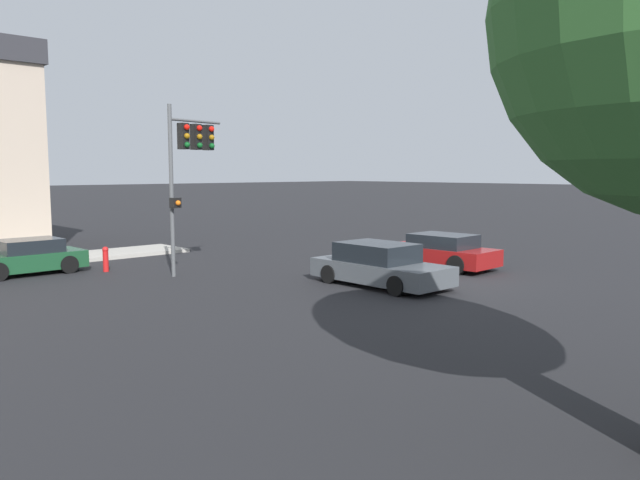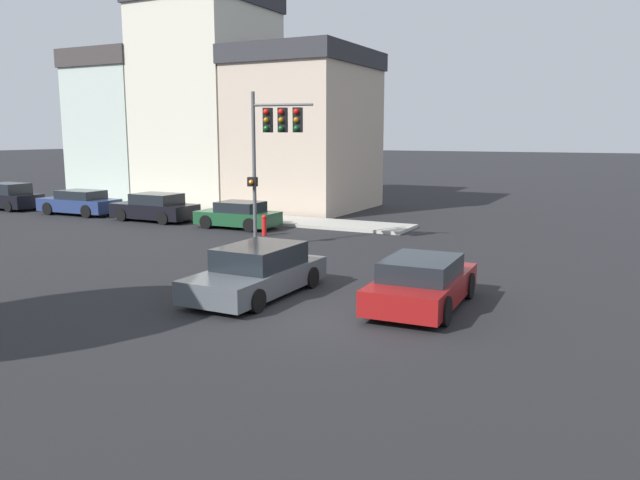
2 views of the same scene
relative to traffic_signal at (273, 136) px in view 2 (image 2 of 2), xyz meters
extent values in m
plane|color=black|center=(-7.03, -5.51, -4.27)|extent=(300.00, 300.00, 0.00)
cube|color=#BCA893|center=(12.15, 5.13, -0.23)|extent=(7.93, 6.53, 8.07)
cube|color=#2D2D33|center=(12.15, 5.13, 4.31)|extent=(8.25, 6.79, 1.02)
cube|color=beige|center=(11.86, 11.77, 1.63)|extent=(7.35, 6.51, 11.79)
cube|color=#ADBCB2|center=(11.52, 17.82, -0.06)|extent=(6.68, 5.39, 8.42)
cube|color=#383333|center=(11.52, 17.82, 4.71)|extent=(6.95, 5.60, 1.12)
cylinder|color=#515456|center=(-0.11, 0.80, -1.32)|extent=(0.14, 0.14, 5.90)
cylinder|color=#515456|center=(0.11, -0.34, 1.13)|extent=(0.52, 2.31, 0.10)
cube|color=black|center=(0.00, 0.23, 0.58)|extent=(0.35, 0.35, 0.90)
sphere|color=red|center=(-0.19, 0.20, 0.88)|extent=(0.20, 0.20, 0.20)
sphere|color=#99660F|center=(-0.19, 0.20, 0.58)|extent=(0.20, 0.20, 0.20)
sphere|color=#0F511E|center=(-0.19, 0.20, 0.28)|extent=(0.20, 0.20, 0.20)
cube|color=black|center=(0.11, -0.34, 0.58)|extent=(0.35, 0.35, 0.90)
sphere|color=red|center=(-0.08, -0.38, 0.88)|extent=(0.20, 0.20, 0.20)
sphere|color=#99660F|center=(-0.08, -0.38, 0.58)|extent=(0.20, 0.20, 0.20)
sphere|color=#0F511E|center=(-0.08, -0.38, 0.28)|extent=(0.20, 0.20, 0.20)
cube|color=black|center=(0.21, -0.92, 0.58)|extent=(0.35, 0.35, 0.90)
sphere|color=red|center=(0.03, -0.95, 0.88)|extent=(0.20, 0.20, 0.20)
sphere|color=#99660F|center=(0.03, -0.95, 0.58)|extent=(0.20, 0.20, 0.20)
sphere|color=#0F511E|center=(0.03, -0.95, 0.28)|extent=(0.20, 0.20, 0.20)
cube|color=black|center=(-0.28, 0.77, -1.70)|extent=(0.28, 0.38, 0.35)
sphere|color=orange|center=(-0.42, 0.75, -1.70)|extent=(0.18, 0.18, 0.18)
cube|color=maroon|center=(-5.26, -7.51, -3.77)|extent=(4.36, 2.04, 0.61)
cube|color=black|center=(-5.43, -7.51, -3.22)|extent=(2.29, 1.74, 0.49)
cylinder|color=black|center=(-3.96, -6.57, -3.92)|extent=(0.70, 0.24, 0.70)
cylinder|color=black|center=(-3.89, -8.35, -3.92)|extent=(0.70, 0.24, 0.70)
cylinder|color=black|center=(-6.62, -6.67, -3.92)|extent=(0.70, 0.24, 0.70)
cylinder|color=black|center=(-6.56, -8.45, -3.92)|extent=(0.70, 0.24, 0.70)
cube|color=#4C5156|center=(-6.18, -3.14, -3.80)|extent=(4.61, 1.98, 0.60)
cube|color=black|center=(-5.99, -3.14, -3.20)|extent=(2.40, 1.73, 0.59)
cylinder|color=black|center=(-7.61, -4.04, -3.96)|extent=(0.61, 0.23, 0.60)
cylinder|color=black|center=(-7.59, -2.21, -3.96)|extent=(0.61, 0.23, 0.60)
cylinder|color=black|center=(-4.76, -4.06, -3.96)|extent=(0.61, 0.23, 0.60)
cylinder|color=black|center=(-4.75, -2.23, -3.96)|extent=(0.61, 0.23, 0.60)
cube|color=#194728|center=(3.93, 4.36, -3.79)|extent=(1.85, 3.86, 0.60)
cube|color=black|center=(3.93, 4.21, -3.25)|extent=(1.60, 2.02, 0.47)
cylinder|color=black|center=(3.07, 5.53, -3.95)|extent=(0.23, 0.64, 0.64)
cylinder|color=black|center=(4.74, 5.57, -3.95)|extent=(0.23, 0.64, 0.64)
cylinder|color=black|center=(3.11, 3.16, -3.95)|extent=(0.23, 0.64, 0.64)
cylinder|color=black|center=(4.78, 3.19, -3.95)|extent=(0.23, 0.64, 0.64)
cube|color=black|center=(4.05, 9.51, -3.74)|extent=(1.94, 4.39, 0.70)
cube|color=black|center=(4.05, 9.34, -3.13)|extent=(1.69, 2.29, 0.52)
cylinder|color=black|center=(3.18, 10.88, -3.95)|extent=(0.23, 0.64, 0.64)
cylinder|color=black|center=(4.96, 10.86, -3.95)|extent=(0.23, 0.64, 0.64)
cylinder|color=black|center=(3.15, 8.17, -3.95)|extent=(0.23, 0.64, 0.64)
cylinder|color=black|center=(4.93, 8.15, -3.95)|extent=(0.23, 0.64, 0.64)
cube|color=navy|center=(4.09, 14.87, -3.73)|extent=(1.86, 4.60, 0.69)
cube|color=black|center=(4.10, 14.69, -3.16)|extent=(1.61, 2.41, 0.46)
cylinder|color=black|center=(3.23, 16.28, -3.92)|extent=(0.23, 0.69, 0.69)
cylinder|color=black|center=(4.90, 16.31, -3.92)|extent=(0.23, 0.69, 0.69)
cylinder|color=black|center=(3.28, 13.44, -3.92)|extent=(0.23, 0.69, 0.69)
cylinder|color=black|center=(4.96, 13.47, -3.92)|extent=(0.23, 0.69, 0.69)
cube|color=black|center=(4.00, 20.62, -3.72)|extent=(1.94, 4.40, 0.75)
cube|color=black|center=(3.99, 20.45, -3.04)|extent=(1.66, 2.31, 0.61)
cylinder|color=black|center=(4.89, 21.94, -3.95)|extent=(0.24, 0.63, 0.62)
cylinder|color=black|center=(3.11, 19.30, -3.95)|extent=(0.24, 0.63, 0.62)
cylinder|color=black|center=(4.80, 19.25, -3.95)|extent=(0.24, 0.63, 0.62)
cylinder|color=red|center=(2.53, 2.05, -3.89)|extent=(0.20, 0.20, 0.75)
sphere|color=red|center=(2.53, 2.05, -3.46)|extent=(0.22, 0.22, 0.22)
camera|label=1|loc=(-19.14, 11.75, -0.62)|focal=35.00mm
camera|label=2|loc=(-20.11, -12.13, 0.06)|focal=35.00mm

